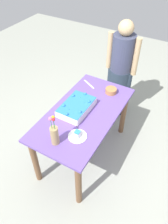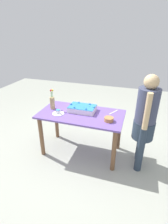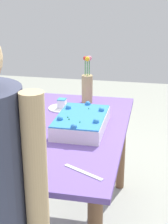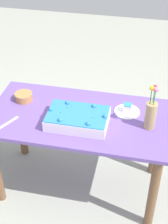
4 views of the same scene
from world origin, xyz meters
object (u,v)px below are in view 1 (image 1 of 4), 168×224
at_px(sheet_cake, 77,107).
at_px(fruit_bowl, 111,91).
at_px(serving_plate_with_slice, 77,135).
at_px(flower_vase, 54,134).
at_px(person_standing, 121,66).
at_px(cake_knife, 89,84).

bearing_deg(sheet_cake, fruit_bowl, -22.76).
bearing_deg(fruit_bowl, sheet_cake, 157.24).
height_order(serving_plate_with_slice, fruit_bowl, serving_plate_with_slice).
distance_m(sheet_cake, flower_vase, 0.52).
bearing_deg(serving_plate_with_slice, person_standing, 4.00).
xyz_separation_m(flower_vase, person_standing, (1.52, -0.06, -0.03)).
distance_m(fruit_bowl, person_standing, 0.52).
relative_size(cake_knife, person_standing, 0.15).
distance_m(flower_vase, person_standing, 1.52).
xyz_separation_m(serving_plate_with_slice, cake_knife, (0.85, 0.33, -0.02)).
xyz_separation_m(serving_plate_with_slice, flower_vase, (-0.17, 0.15, 0.10)).
xyz_separation_m(sheet_cake, cake_knife, (0.51, 0.12, -0.05)).
distance_m(serving_plate_with_slice, fruit_bowl, 0.83).
height_order(serving_plate_with_slice, flower_vase, flower_vase).
bearing_deg(cake_knife, flower_vase, -51.96).
distance_m(sheet_cake, person_standing, 1.01).
height_order(fruit_bowl, person_standing, person_standing).
xyz_separation_m(sheet_cake, fruit_bowl, (0.49, -0.21, -0.02)).
bearing_deg(sheet_cake, cake_knife, 12.99).
relative_size(sheet_cake, serving_plate_with_slice, 2.27).
bearing_deg(flower_vase, cake_knife, 10.16).
bearing_deg(person_standing, fruit_bowl, 9.39).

